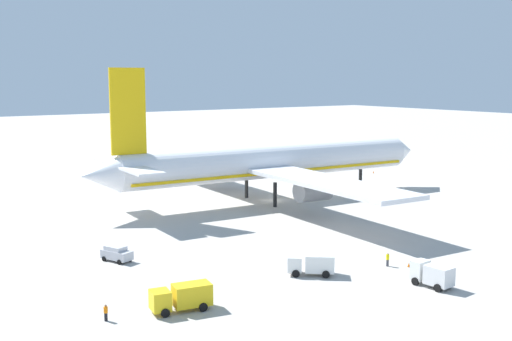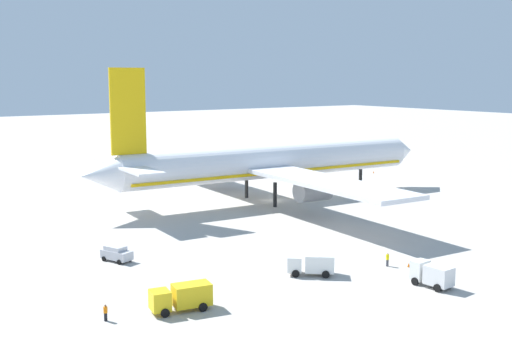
{
  "view_description": "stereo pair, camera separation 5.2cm",
  "coord_description": "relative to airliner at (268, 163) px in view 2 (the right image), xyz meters",
  "views": [
    {
      "loc": [
        -69.69,
        -96.36,
        23.3
      ],
      "look_at": [
        -4.91,
        -1.16,
        6.34
      ],
      "focal_mm": 44.58,
      "sensor_mm": 36.0,
      "label": 1
    },
    {
      "loc": [
        -69.64,
        -96.39,
        23.3
      ],
      "look_at": [
        -4.91,
        -1.16,
        6.34
      ],
      "focal_mm": 44.58,
      "sensor_mm": 36.0,
      "label": 2
    }
  ],
  "objects": [
    {
      "name": "service_truck_5",
      "position": [
        -13.38,
        -50.91,
        -5.86
      ],
      "size": [
        2.67,
        4.81,
        2.66
      ],
      "color": "white",
      "rests_on": "ground"
    },
    {
      "name": "service_van",
      "position": [
        -38.82,
        -21.51,
        -6.31
      ],
      "size": [
        3.27,
        4.51,
        1.97
      ],
      "color": "silver",
      "rests_on": "ground"
    },
    {
      "name": "ground_plane",
      "position": [
        1.39,
        -0.15,
        -7.34
      ],
      "size": [
        600.0,
        600.0,
        0.0
      ],
      "primitive_type": "plane",
      "color": "#ADA8A0"
    },
    {
      "name": "ground_worker_1",
      "position": [
        -11.8,
        -42.55,
        -6.46
      ],
      "size": [
        0.56,
        0.56,
        1.73
      ],
      "color": "#3F3F47",
      "rests_on": "ground"
    },
    {
      "name": "service_truck_2",
      "position": [
        -39.97,
        -41.71,
        -5.86
      ],
      "size": [
        6.41,
        3.28,
        2.65
      ],
      "color": "yellow",
      "rests_on": "ground"
    },
    {
      "name": "service_truck_3",
      "position": [
        -21.79,
        -39.96,
        -5.93
      ],
      "size": [
        5.66,
        5.15,
        2.51
      ],
      "color": "white",
      "rests_on": "ground"
    },
    {
      "name": "airliner",
      "position": [
        0.0,
        0.0,
        0.0
      ],
      "size": [
        72.39,
        76.16,
        24.83
      ],
      "color": "white",
      "rests_on": "ground"
    },
    {
      "name": "traffic_cone_3",
      "position": [
        41.9,
        14.29,
        -7.06
      ],
      "size": [
        0.36,
        0.36,
        0.55
      ],
      "primitive_type": "cone",
      "color": "orange",
      "rests_on": "ground"
    },
    {
      "name": "ground_worker_0",
      "position": [
        -47.38,
        -40.01,
        -6.5
      ],
      "size": [
        0.56,
        0.56,
        1.65
      ],
      "color": "black",
      "rests_on": "ground"
    },
    {
      "name": "traffic_cone_0",
      "position": [
        -9.86,
        -44.28,
        -7.06
      ],
      "size": [
        0.36,
        0.36,
        0.55
      ],
      "primitive_type": "cone",
      "color": "orange",
      "rests_on": "ground"
    },
    {
      "name": "baggage_cart_0",
      "position": [
        18.91,
        54.83,
        -6.68
      ],
      "size": [
        1.76,
        3.13,
        1.18
      ],
      "color": "#26598C",
      "rests_on": "ground"
    },
    {
      "name": "traffic_cone_1",
      "position": [
        21.99,
        42.61,
        -7.06
      ],
      "size": [
        0.36,
        0.36,
        0.55
      ],
      "primitive_type": "cone",
      "color": "orange",
      "rests_on": "ground"
    }
  ]
}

